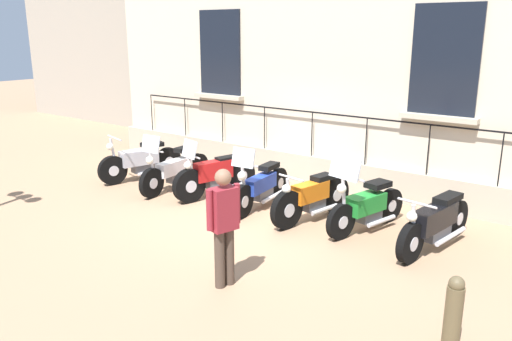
% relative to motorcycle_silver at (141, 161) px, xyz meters
% --- Properties ---
extents(ground_plane, '(60.00, 60.00, 0.00)m').
position_rel_motorcycle_silver_xyz_m(ground_plane, '(0.28, 3.44, -0.44)').
color(ground_plane, '#9E7A5B').
extents(building_facade, '(0.82, 12.39, 6.83)m').
position_rel_motorcycle_silver_xyz_m(building_facade, '(-2.40, 3.44, 2.87)').
color(building_facade, beige).
rests_on(building_facade, ground_plane).
extents(motorcycle_silver, '(2.04, 0.91, 1.09)m').
position_rel_motorcycle_silver_xyz_m(motorcycle_silver, '(0.00, 0.00, 0.00)').
color(motorcycle_silver, black).
rests_on(motorcycle_silver, ground_plane).
extents(motorcycle_white, '(2.19, 0.55, 1.33)m').
position_rel_motorcycle_silver_xyz_m(motorcycle_white, '(0.05, 1.19, -0.01)').
color(motorcycle_white, black).
rests_on(motorcycle_white, ground_plane).
extents(motorcycle_red, '(1.97, 0.76, 1.29)m').
position_rel_motorcycle_silver_xyz_m(motorcycle_red, '(-0.06, 2.25, 0.01)').
color(motorcycle_red, black).
rests_on(motorcycle_red, ground_plane).
extents(motorcycle_blue, '(2.06, 0.56, 1.33)m').
position_rel_motorcycle_silver_xyz_m(motorcycle_blue, '(-0.08, 3.44, -0.01)').
color(motorcycle_blue, black).
rests_on(motorcycle_blue, ground_plane).
extents(motorcycle_orange, '(2.01, 0.69, 0.94)m').
position_rel_motorcycle_silver_xyz_m(motorcycle_orange, '(-0.07, 4.60, -0.01)').
color(motorcycle_orange, black).
rests_on(motorcycle_orange, ground_plane).
extents(motorcycle_green, '(1.93, 0.85, 1.41)m').
position_rel_motorcycle_silver_xyz_m(motorcycle_green, '(-0.19, 5.63, 0.00)').
color(motorcycle_green, black).
rests_on(motorcycle_green, ground_plane).
extents(motorcycle_black, '(2.16, 0.73, 0.95)m').
position_rel_motorcycle_silver_xyz_m(motorcycle_black, '(-0.13, 6.85, -0.01)').
color(motorcycle_black, black).
rests_on(motorcycle_black, ground_plane).
extents(bollard, '(0.19, 0.19, 0.86)m').
position_rel_motorcycle_silver_xyz_m(bollard, '(2.43, 7.88, -0.01)').
color(bollard, brown).
rests_on(bollard, ground_plane).
extents(pedestrian_standing, '(0.51, 0.31, 1.67)m').
position_rel_motorcycle_silver_xyz_m(pedestrian_standing, '(2.83, 4.94, 0.50)').
color(pedestrian_standing, '#47382D').
rests_on(pedestrian_standing, ground_plane).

